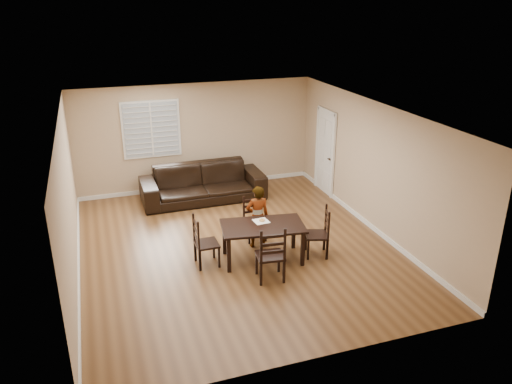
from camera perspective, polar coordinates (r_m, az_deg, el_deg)
ground at (r=10.01m, az=-2.25°, el=-6.26°), size 7.00×7.00×0.00m
room at (r=9.48m, az=-2.51°, el=3.95°), size 6.04×7.04×2.72m
dining_table at (r=9.27m, az=0.78°, el=-4.30°), size 1.64×1.08×0.72m
chair_near at (r=10.22m, az=-0.34°, el=-3.05°), size 0.41×0.39×0.91m
chair_far at (r=8.63m, az=1.82°, el=-7.55°), size 0.52×0.49×1.05m
chair_left at (r=9.21m, az=-6.39°, el=-5.88°), size 0.42×0.45×0.98m
chair_right at (r=9.60m, az=7.67°, el=-4.75°), size 0.53×0.55×0.98m
child at (r=9.76m, az=0.17°, el=-2.84°), size 0.47×0.32×1.28m
napkin at (r=9.39m, az=0.58°, el=-3.35°), size 0.29×0.29×0.00m
donut at (r=9.38m, az=0.70°, el=-3.21°), size 0.11×0.11×0.04m
sofa at (r=12.15m, az=-6.08°, el=1.03°), size 2.96×1.16×0.86m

